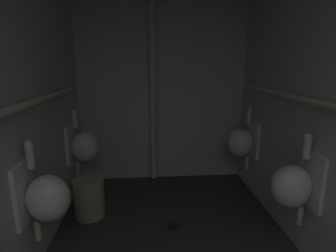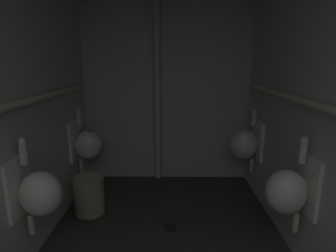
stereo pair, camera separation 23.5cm
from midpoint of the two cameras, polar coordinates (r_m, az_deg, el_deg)
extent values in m
cube|color=#B9C2B9|center=(2.13, -28.24, 2.76)|extent=(0.06, 3.48, 2.46)
cube|color=#B9C2B9|center=(2.21, 32.58, 2.56)|extent=(0.06, 3.48, 2.46)
cube|color=#B9C2B9|center=(3.57, 1.68, 8.01)|extent=(2.26, 0.06, 2.46)
ellipsoid|color=silver|center=(2.20, -22.15, -12.95)|extent=(0.30, 0.26, 0.34)
cube|color=silver|center=(2.24, -25.99, -11.42)|extent=(0.03, 0.30, 0.44)
cylinder|color=silver|center=(2.12, -25.13, -5.17)|extent=(0.06, 0.06, 0.16)
sphere|color=silver|center=(2.10, -25.36, -2.97)|extent=(0.06, 0.06, 0.06)
cylinder|color=beige|center=(2.36, -23.95, -18.20)|extent=(0.04, 0.04, 0.16)
ellipsoid|color=silver|center=(3.24, -14.30, -3.87)|extent=(0.30, 0.26, 0.34)
cube|color=silver|center=(3.27, -16.98, -2.98)|extent=(0.03, 0.30, 0.44)
cylinder|color=silver|center=(3.19, -16.18, 1.48)|extent=(0.06, 0.06, 0.16)
sphere|color=silver|center=(3.18, -16.28, 2.98)|extent=(0.06, 0.06, 0.06)
cylinder|color=beige|center=(3.35, -15.72, -7.93)|extent=(0.04, 0.04, 0.16)
ellipsoid|color=silver|center=(2.30, 26.14, -12.22)|extent=(0.30, 0.26, 0.34)
cube|color=silver|center=(2.35, 29.74, -10.75)|extent=(0.03, 0.30, 0.44)
cylinder|color=silver|center=(2.23, 29.05, -4.75)|extent=(0.06, 0.06, 0.16)
sphere|color=silver|center=(2.21, 29.30, -2.65)|extent=(0.06, 0.06, 0.06)
cylinder|color=beige|center=(2.45, 27.72, -17.30)|extent=(0.04, 0.04, 0.16)
ellipsoid|color=silver|center=(3.31, 17.58, -3.73)|extent=(0.30, 0.26, 0.34)
cube|color=silver|center=(3.35, 20.18, -2.86)|extent=(0.03, 0.30, 0.44)
cylinder|color=silver|center=(3.27, 19.47, 1.50)|extent=(0.06, 0.06, 0.16)
sphere|color=silver|center=(3.25, 19.58, 2.97)|extent=(0.06, 0.06, 0.06)
cylinder|color=beige|center=(3.42, 18.90, -7.71)|extent=(0.04, 0.04, 0.16)
cylinder|color=beige|center=(2.09, -26.15, 4.07)|extent=(0.05, 2.70, 0.05)
sphere|color=beige|center=(3.34, -15.93, 7.92)|extent=(0.06, 0.06, 0.06)
cylinder|color=beige|center=(2.18, 30.41, 3.92)|extent=(0.05, 2.72, 0.05)
sphere|color=beige|center=(3.41, 19.16, 7.81)|extent=(0.06, 0.06, 0.06)
cylinder|color=beige|center=(3.46, -0.29, 7.84)|extent=(0.07, 0.07, 2.41)
cylinder|color=black|center=(2.82, 2.96, -20.21)|extent=(0.14, 0.14, 0.01)
cylinder|color=#9E937A|center=(3.03, -13.89, -13.79)|extent=(0.31, 0.31, 0.40)
camera|label=1|loc=(0.12, -89.57, 0.10)|focal=29.21mm
camera|label=2|loc=(0.12, 90.43, -0.10)|focal=29.21mm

